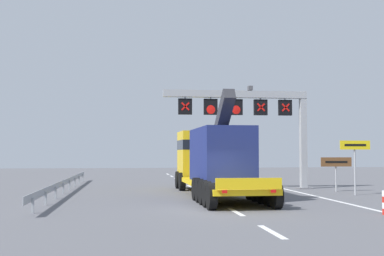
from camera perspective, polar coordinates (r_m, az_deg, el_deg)
name	(u,v)px	position (r m, az deg, el deg)	size (l,w,h in m)	color
ground	(219,209)	(20.89, 3.02, -9.14)	(112.00, 112.00, 0.00)	#5B5B60
lane_markings	(190,186)	(34.66, -0.22, -6.61)	(0.20, 42.37, 0.01)	silver
edge_line_right	(279,188)	(33.98, 9.81, -6.64)	(0.20, 63.00, 0.01)	silver
overhead_lane_gantry	(254,111)	(32.45, 7.03, 1.93)	(9.49, 0.90, 6.56)	#9EA0A5
heavy_haul_truck_yellow	(212,158)	(27.96, 2.26, -3.45)	(3.17, 14.09, 5.30)	yellow
exit_sign_yellow	(355,153)	(28.98, 17.90, -2.73)	(1.70, 0.15, 2.97)	#9EA0A5
tourist_info_sign_brown	(336,165)	(31.30, 15.94, -4.03)	(1.89, 0.15, 2.03)	#9EA0A5
guardrail_left	(66,182)	(30.79, -14.05, -5.97)	(0.13, 24.15, 0.76)	#999EA3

